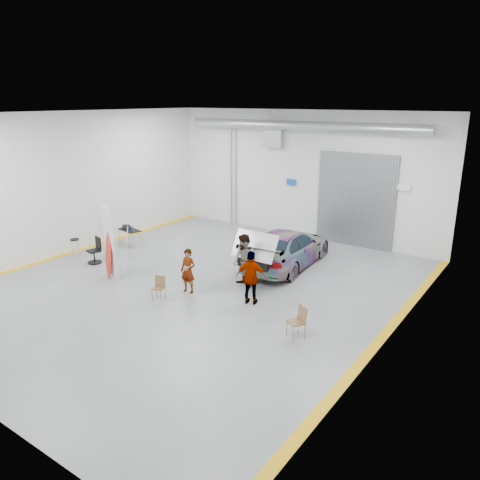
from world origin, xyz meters
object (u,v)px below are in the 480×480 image
Objects in this scene: shop_stool at (75,247)px; work_table at (129,229)px; person_a at (188,271)px; person_b at (244,261)px; office_chair at (95,252)px; surfboard_display at (110,248)px; sedan_car at (287,248)px; person_c at (251,278)px; folding_chair_near at (159,292)px; folding_chair_far at (296,328)px.

work_table is at bearing 75.29° from shop_stool.
person_b is (1.33, 1.48, 0.19)m from person_a.
surfboard_display is at bearing -8.01° from office_chair.
person_b reaches higher than shop_stool.
surfboard_display reaches higher than shop_stool.
work_table is (-5.91, 2.64, -0.06)m from person_a.
office_chair is at bearing 27.85° from sedan_car.
surfboard_display is 2.38× the size of work_table.
surfboard_display is (-5.55, -1.12, 0.30)m from person_c.
person_c is 8.51m from work_table.
folding_chair_near is (2.82, -0.39, -0.95)m from surfboard_display.
shop_stool is at bearing -104.71° from work_table.
folding_chair_far is (4.61, -0.70, -0.50)m from person_a.
person_b is 4.00m from folding_chair_far.
person_a is at bearing 12.79° from office_chair.
folding_chair_far is (5.02, 0.34, 0.04)m from folding_chair_near.
sedan_car reaches higher than shop_stool.
person_a is 6.47m from work_table.
sedan_car is 5.72m from folding_chair_near.
shop_stool is 1.41m from office_chair.
work_table is 1.17× the size of office_chair.
person_b is (-0.11, -2.86, 0.23)m from sedan_car.
work_table is at bearing 121.12° from office_chair.
person_c reaches higher than shop_stool.
shop_stool is 2.56m from work_table.
office_chair is (-9.75, 0.83, 0.18)m from folding_chair_far.
person_a is 2.00m from person_b.
person_c reaches higher than sedan_car.
person_a reaches higher than work_table.
office_chair reaches higher than work_table.
person_b reaches higher than sedan_car.
person_c is 3.19m from folding_chair_near.
surfboard_display is (-4.56, -2.14, 0.22)m from person_b.
folding_chair_near is (-2.73, -1.50, -0.66)m from person_c.
surfboard_display is 2.79× the size of office_chair.
folding_chair_near is 0.74× the size of office_chair.
sedan_car is 1.73× the size of surfboard_display.
folding_chair_near is at bearing -100.28° from person_b.
folding_chair_far is at bearing 9.33° from office_chair.
person_b is 6.63m from office_chair.
sedan_car is at bearing 112.20° from person_b.
surfboard_display reaches higher than sedan_car.
shop_stool is at bearing -168.55° from office_chair.
office_chair is (-6.58, -4.22, -0.28)m from sedan_car.
sedan_car is 5.61× the size of folding_chair_far.
shop_stool is 0.72× the size of office_chair.
person_a reaches higher than shop_stool.
person_b is 1.42m from person_c.
work_table is at bearing 126.91° from folding_chair_near.
surfboard_display is at bearing -8.53° from person_c.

